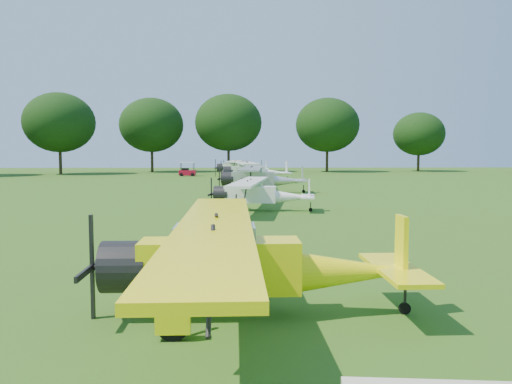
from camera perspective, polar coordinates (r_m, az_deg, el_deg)
ground at (r=26.71m, az=-1.38°, el=-2.43°), size 160.00×160.00×0.00m
tree_belt at (r=27.36m, az=6.33°, el=14.59°), size 137.36×130.27×14.52m
aircraft_2 at (r=9.88m, az=-1.29°, el=-7.42°), size 6.52×10.35×2.05m
aircraft_3 at (r=27.64m, az=0.29°, el=0.04°), size 5.89×9.34×1.83m
aircraft_4 at (r=40.04m, az=0.42°, el=1.78°), size 7.16×11.41×2.24m
aircraft_5 at (r=53.33m, az=-0.32°, el=2.55°), size 7.53×12.00×2.36m
aircraft_6 at (r=67.45m, az=-1.82°, el=2.94°), size 7.36×11.74×2.31m
aircraft_7 at (r=80.66m, az=-1.58°, el=3.11°), size 6.70×10.60×2.08m
golf_cart at (r=69.05m, az=-7.89°, el=2.34°), size 2.27×1.46×1.89m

